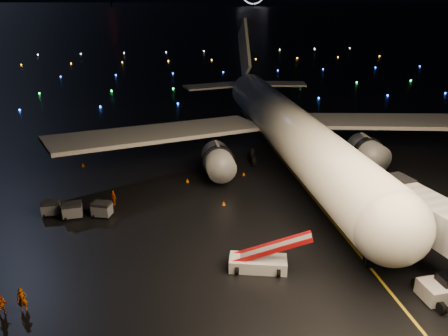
# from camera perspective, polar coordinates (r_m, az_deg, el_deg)

# --- Properties ---
(ground) EXTENTS (2000.00, 2000.00, 0.00)m
(ground) POSITION_cam_1_polar(r_m,az_deg,el_deg) (331.44, -8.97, 17.88)
(ground) COLOR black
(ground) RESTS_ON ground
(lane_centre) EXTENTS (0.25, 80.00, 0.02)m
(lane_centre) POSITION_cam_1_polar(r_m,az_deg,el_deg) (53.96, 10.89, -3.02)
(lane_centre) COLOR gold
(lane_centre) RESTS_ON ground
(airliner) EXTENTS (63.47, 60.30, 17.97)m
(airliner) POSITION_cam_1_polar(r_m,az_deg,el_deg) (61.54, 7.63, 9.16)
(airliner) COLOR silver
(airliner) RESTS_ON ground
(pushback_tug) EXTENTS (4.39, 2.47, 2.03)m
(pushback_tug) POSITION_cam_1_polar(r_m,az_deg,el_deg) (39.58, 27.19, -13.61)
(pushback_tug) COLOR silver
(pushback_tug) RESTS_ON ground
(belt_loader) EXTENTS (7.56, 3.77, 3.53)m
(belt_loader) POSITION_cam_1_polar(r_m,az_deg,el_deg) (38.26, 4.51, -10.83)
(belt_loader) COLOR silver
(belt_loader) RESTS_ON ground
(crew_a) EXTENTS (0.79, 0.61, 1.95)m
(crew_a) POSITION_cam_1_polar(r_m,az_deg,el_deg) (37.53, -24.86, -15.32)
(crew_a) COLOR #E85500
(crew_a) RESTS_ON ground
(crew_b) EXTENTS (0.97, 0.83, 1.76)m
(crew_b) POSITION_cam_1_polar(r_m,az_deg,el_deg) (37.81, -27.08, -15.64)
(crew_b) COLOR #E85500
(crew_b) RESTS_ON ground
(crew_c) EXTENTS (0.95, 1.07, 1.74)m
(crew_c) POSITION_cam_1_polar(r_m,az_deg,el_deg) (51.06, -14.25, -3.75)
(crew_c) COLOR #E85500
(crew_c) RESTS_ON ground
(safety_cone_0) EXTENTS (0.49, 0.49, 0.48)m
(safety_cone_0) POSITION_cam_1_polar(r_m,az_deg,el_deg) (49.63, -0.03, -4.61)
(safety_cone_0) COLOR #FE6404
(safety_cone_0) RESTS_ON ground
(safety_cone_1) EXTENTS (0.45, 0.45, 0.45)m
(safety_cone_1) POSITION_cam_1_polar(r_m,az_deg,el_deg) (57.55, 2.59, -0.75)
(safety_cone_1) COLOR #FE6404
(safety_cone_1) RESTS_ON ground
(safety_cone_2) EXTENTS (0.51, 0.51, 0.51)m
(safety_cone_2) POSITION_cam_1_polar(r_m,az_deg,el_deg) (55.66, -4.81, -1.60)
(safety_cone_2) COLOR #FE6404
(safety_cone_2) RESTS_ON ground
(safety_cone_3) EXTENTS (0.62, 0.62, 0.55)m
(safety_cone_3) POSITION_cam_1_polar(r_m,az_deg,el_deg) (63.45, -17.97, 0.41)
(safety_cone_3) COLOR #FE6404
(safety_cone_3) RESTS_ON ground
(taxiway_lights) EXTENTS (164.00, 92.00, 0.36)m
(taxiway_lights) POSITION_cam_1_polar(r_m,az_deg,el_deg) (138.56, -7.15, 12.59)
(taxiway_lights) COLOR black
(taxiway_lights) RESTS_ON ground
(baggage_cart_0) EXTENTS (2.30, 1.96, 1.65)m
(baggage_cart_0) POSITION_cam_1_polar(r_m,az_deg,el_deg) (48.78, -15.66, -5.23)
(baggage_cart_0) COLOR gray
(baggage_cart_0) RESTS_ON ground
(baggage_cart_1) EXTENTS (1.86, 1.32, 1.57)m
(baggage_cart_1) POSITION_cam_1_polar(r_m,az_deg,el_deg) (50.90, -21.68, -4.90)
(baggage_cart_1) COLOR gray
(baggage_cart_1) RESTS_ON ground
(baggage_cart_2) EXTENTS (2.11, 1.56, 1.70)m
(baggage_cart_2) POSITION_cam_1_polar(r_m,az_deg,el_deg) (49.47, -19.19, -5.24)
(baggage_cart_2) COLOR gray
(baggage_cart_2) RESTS_ON ground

